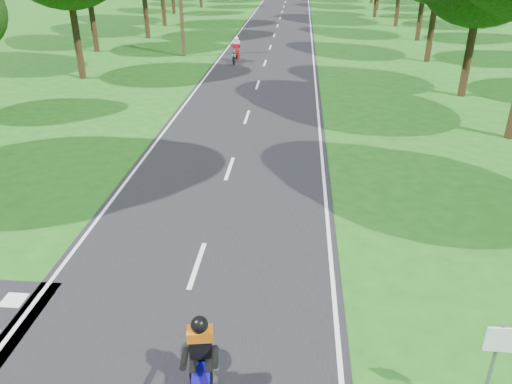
{
  "coord_description": "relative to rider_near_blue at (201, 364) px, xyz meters",
  "views": [
    {
      "loc": [
        2.33,
        -8.07,
        7.05
      ],
      "look_at": [
        1.29,
        4.0,
        1.1
      ],
      "focal_mm": 35.0,
      "sensor_mm": 36.0,
      "label": 1
    }
  ],
  "objects": [
    {
      "name": "main_road",
      "position": [
        -0.89,
        52.01,
        -0.82
      ],
      "size": [
        7.0,
        140.0,
        0.02
      ],
      "primitive_type": "cube",
      "color": "black",
      "rests_on": "ground"
    },
    {
      "name": "road_markings",
      "position": [
        -1.02,
        50.14,
        -0.81
      ],
      "size": [
        7.4,
        140.0,
        0.01
      ],
      "color": "silver",
      "rests_on": "main_road"
    },
    {
      "name": "road_sign",
      "position": [
        4.61,
        -0.0,
        0.51
      ],
      "size": [
        0.45,
        0.07,
        2.0
      ],
      "color": "slate",
      "rests_on": "ground"
    },
    {
      "name": "rider_far_red",
      "position": [
        -2.87,
        28.15,
        0.02
      ],
      "size": [
        0.72,
        2.01,
        1.66
      ],
      "primitive_type": null,
      "rotation": [
        0.0,
        0.0,
        -0.03
      ],
      "color": "#A9230D",
      "rests_on": "main_road"
    },
    {
      "name": "ground",
      "position": [
        -0.89,
        2.01,
        -0.83
      ],
      "size": [
        160.0,
        160.0,
        0.0
      ],
      "primitive_type": "plane",
      "color": "#184F12",
      "rests_on": "ground"
    },
    {
      "name": "rider_near_blue",
      "position": [
        0.0,
        0.0,
        0.0
      ],
      "size": [
        0.95,
        2.03,
        1.62
      ],
      "primitive_type": null,
      "rotation": [
        0.0,
        0.0,
        0.16
      ],
      "color": "#110D99",
      "rests_on": "main_road"
    }
  ]
}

